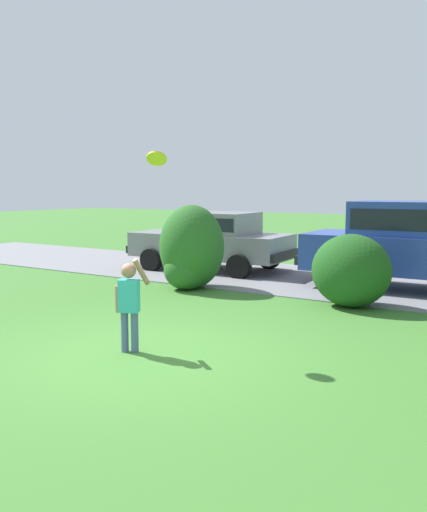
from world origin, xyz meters
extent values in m
plane|color=#3D752D|center=(0.00, 0.00, 0.00)|extent=(80.00, 80.00, 0.00)
cube|color=slate|center=(0.00, 6.78, 0.01)|extent=(28.00, 4.40, 0.02)
ellipsoid|color=#286023|center=(-2.11, 4.41, 0.92)|extent=(1.45, 1.35, 1.84)
ellipsoid|color=#286023|center=(-2.13, 4.22, 0.44)|extent=(0.97, 0.97, 0.88)
ellipsoid|color=#1E511C|center=(1.46, 4.41, 0.68)|extent=(1.48, 1.22, 1.36)
cube|color=gray|center=(-3.23, 6.94, 0.68)|extent=(4.30, 2.08, 0.64)
cube|color=gray|center=(-2.91, 6.96, 1.28)|extent=(1.77, 1.71, 0.56)
cube|color=black|center=(-2.91, 6.96, 1.28)|extent=(1.64, 1.73, 0.34)
cylinder|color=black|center=(-4.47, 5.92, 0.30)|extent=(0.61, 0.25, 0.60)
cylinder|color=black|center=(-4.58, 7.80, 0.30)|extent=(0.61, 0.25, 0.60)
cylinder|color=black|center=(-1.87, 6.08, 0.30)|extent=(0.61, 0.25, 0.60)
cylinder|color=black|center=(-1.98, 7.95, 0.30)|extent=(0.61, 0.25, 0.60)
cube|color=black|center=(-5.36, 6.81, 0.52)|extent=(0.22, 1.75, 0.20)
cube|color=black|center=(-1.09, 7.06, 0.52)|extent=(0.22, 1.75, 0.20)
cube|color=#28429E|center=(2.05, 6.70, 0.80)|extent=(4.56, 2.00, 0.80)
cube|color=#28429E|center=(2.05, 6.70, 1.56)|extent=(2.53, 1.71, 0.72)
cube|color=black|center=(2.05, 6.70, 1.56)|extent=(2.33, 1.72, 0.43)
cylinder|color=black|center=(0.69, 5.71, 0.34)|extent=(0.69, 0.24, 0.68)
cylinder|color=black|center=(0.62, 7.59, 0.34)|extent=(0.69, 0.24, 0.68)
cube|color=black|center=(-0.24, 6.62, 0.60)|extent=(0.18, 1.75, 0.20)
cylinder|color=#4C608C|center=(-0.20, 0.04, 0.28)|extent=(0.10, 0.10, 0.55)
cylinder|color=#4C608C|center=(-0.07, 0.10, 0.28)|extent=(0.10, 0.10, 0.55)
cube|color=#33B2B2|center=(-0.14, 0.07, 0.77)|extent=(0.30, 0.25, 0.44)
sphere|color=#A37556|center=(-0.14, 0.07, 1.11)|extent=(0.20, 0.20, 0.20)
cylinder|color=#A37556|center=(-0.01, 0.18, 1.09)|extent=(0.14, 0.28, 0.39)
cylinder|color=#A37556|center=(-0.29, 0.01, 0.72)|extent=(0.07, 0.07, 0.36)
cylinder|color=yellow|center=(-0.03, 0.56, 2.59)|extent=(0.32, 0.25, 0.26)
cylinder|color=red|center=(-0.03, 0.56, 2.60)|extent=(0.18, 0.15, 0.15)
camera|label=1|loc=(4.63, -5.37, 2.19)|focal=38.29mm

